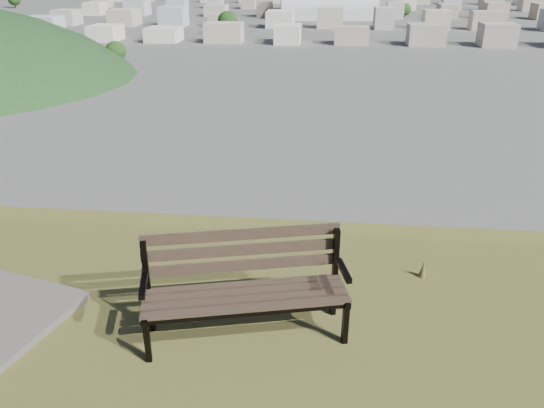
# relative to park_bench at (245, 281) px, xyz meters

# --- Properties ---
(park_bench) EXTENTS (1.72, 0.91, 0.86)m
(park_bench) POSITION_rel_park_bench_xyz_m (0.00, 0.00, 0.00)
(park_bench) COLOR #453327
(park_bench) RESTS_ON hilltop_mesa
(arena) EXTENTS (50.84, 26.27, 20.57)m
(arena) POSITION_rel_park_bench_xyz_m (-1.15, 288.23, -20.63)
(arena) COLOR silver
(arena) RESTS_ON ground
(city_trees) EXTENTS (406.52, 387.20, 9.98)m
(city_trees) POSITION_rel_park_bench_xyz_m (-27.17, 316.80, -20.65)
(city_trees) COLOR #37271B
(city_trees) RESTS_ON ground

